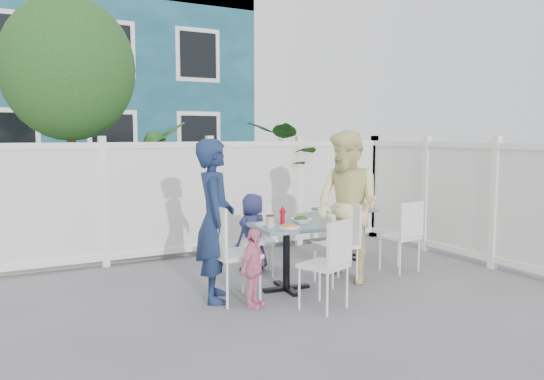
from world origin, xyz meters
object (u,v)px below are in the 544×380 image
spare_table (345,219)px  toddler (253,268)px  woman (347,207)px  chair_right (342,237)px  man (215,220)px  chair_back (257,233)px  main_table (286,240)px  boy (253,232)px  chair_near (330,258)px  chair_left (227,246)px

spare_table → toddler: bearing=-146.9°
spare_table → woman: woman is taller
chair_right → man: 1.56m
chair_right → chair_back: size_ratio=1.08×
main_table → boy: (0.04, 0.91, -0.07)m
spare_table → chair_near: 2.26m
main_table → chair_back: size_ratio=0.87×
chair_left → boy: size_ratio=1.02×
boy → toddler: bearing=44.3°
main_table → man: 0.85m
chair_back → chair_near: 1.59m
chair_left → chair_near: size_ratio=1.12×
chair_near → boy: 1.69m
man → boy: bearing=-24.3°
spare_table → woman: size_ratio=0.42×
main_table → chair_left: bearing=-173.6°
chair_back → toddler: bearing=82.4°
toddler → chair_right: bearing=-23.8°
chair_back → man: (-0.86, -0.77, 0.34)m
main_table → boy: 0.92m
chair_left → boy: bearing=139.9°
main_table → spare_table: main_table is taller
man → toddler: 0.64m
chair_left → chair_near: (0.78, -0.69, -0.06)m
chair_back → woman: bearing=152.5°
main_table → chair_near: chair_near is taller
chair_back → man: bearing=62.3°
chair_near → man: bearing=114.1°
chair_near → toddler: 0.76m
main_table → boy: size_ratio=0.76×
chair_back → toddler: size_ratio=1.07×
man → boy: (0.84, 0.86, -0.34)m
boy → man: bearing=25.6°
woman → chair_near: bearing=-55.5°
chair_back → chair_near: size_ratio=0.95×
main_table → chair_left: 0.74m
main_table → woman: bearing=-0.6°
chair_back → woman: woman is taller
boy → toddler: (-0.61, -1.27, -0.09)m
boy → chair_near: bearing=70.3°
main_table → toddler: (-0.57, -0.35, -0.17)m
spare_table → chair_left: (-2.20, -1.06, 0.04)m
chair_right → chair_back: chair_right is taller
chair_left → toddler: 0.36m
chair_right → chair_near: 1.01m
chair_back → main_table: bearing=106.8°
main_table → boy: boy is taller
chair_right → toddler: chair_right is taller
chair_right → chair_back: bearing=37.2°
spare_table → man: bearing=-157.8°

